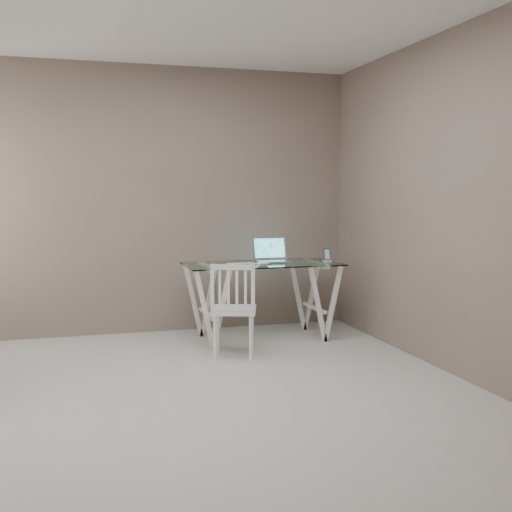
% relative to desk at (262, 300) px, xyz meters
% --- Properties ---
extents(room, '(4.50, 4.52, 2.71)m').
position_rel_desk_xyz_m(room, '(-0.98, -1.60, 1.33)').
color(room, '#B4B2AC').
rests_on(room, ground).
extents(desk, '(1.50, 0.70, 0.75)m').
position_rel_desk_xyz_m(desk, '(0.00, 0.00, 0.00)').
color(desk, silver).
rests_on(desk, ground).
extents(chair, '(0.48, 0.48, 0.83)m').
position_rel_desk_xyz_m(chair, '(-0.45, -0.62, 0.07)').
color(chair, white).
rests_on(chair, ground).
extents(laptop, '(0.35, 0.31, 0.24)m').
position_rel_desk_xyz_m(laptop, '(0.14, 0.13, 0.42)').
color(laptop, silver).
rests_on(laptop, desk).
extents(keyboard, '(0.30, 0.13, 0.01)m').
position_rel_desk_xyz_m(keyboard, '(-0.22, -0.03, 0.37)').
color(keyboard, silver).
rests_on(keyboard, desk).
extents(mouse, '(0.12, 0.07, 0.04)m').
position_rel_desk_xyz_m(mouse, '(-0.05, -0.18, 0.38)').
color(mouse, white).
rests_on(mouse, desk).
extents(phone_dock, '(0.07, 0.07, 0.13)m').
position_rel_desk_xyz_m(phone_dock, '(0.66, -0.04, 0.40)').
color(phone_dock, white).
rests_on(phone_dock, desk).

